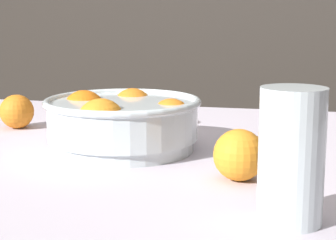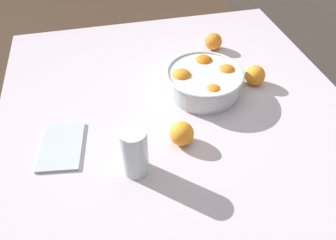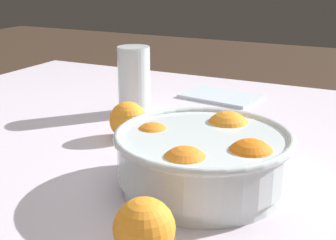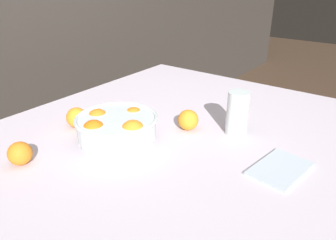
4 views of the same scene
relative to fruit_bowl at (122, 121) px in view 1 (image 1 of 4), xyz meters
The scene contains 6 objects.
dining_table 0.21m from the fruit_bowl, 37.57° to the right, with size 1.41×1.16×0.76m.
fruit_bowl is the anchor object (origin of this frame).
juice_glass 0.40m from the fruit_bowl, 44.93° to the right, with size 0.07×0.07×0.15m.
orange_loose_near_bowl 0.19m from the fruit_bowl, 91.64° to the left, with size 0.07×0.07×0.07m, color orange.
orange_loose_front 0.25m from the fruit_bowl, 32.50° to the right, with size 0.07×0.07×0.07m, color orange.
orange_loose_aside 0.29m from the fruit_bowl, 154.45° to the left, with size 0.07×0.07×0.07m, color orange.
Camera 1 is at (0.15, -0.77, 0.98)m, focal length 60.00 mm.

